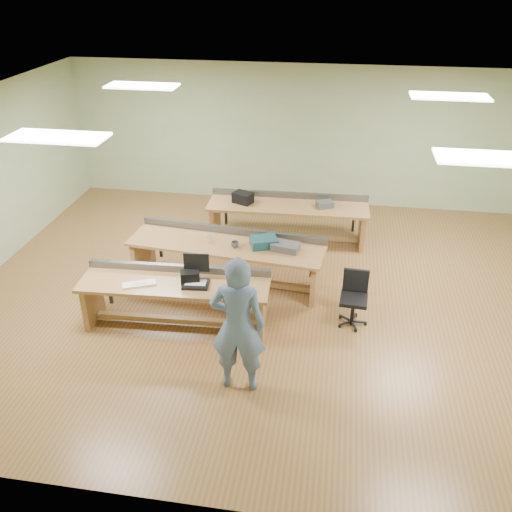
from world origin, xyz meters
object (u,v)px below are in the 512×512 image
(camera_bag, at_px, (190,277))
(parts_bin_grey, at_px, (285,247))
(task_chair, at_px, (353,305))
(drinks_can, at_px, (209,238))
(workbench_mid, at_px, (227,252))
(workbench_back, at_px, (288,213))
(laptop_base, at_px, (196,284))
(workbench_front, at_px, (176,293))
(person, at_px, (238,326))
(mug, at_px, (235,244))
(parts_bin_teal, at_px, (264,242))

(camera_bag, bearing_deg, parts_bin_grey, 27.01)
(camera_bag, distance_m, task_chair, 2.46)
(task_chair, bearing_deg, drinks_can, 164.19)
(workbench_mid, height_order, workbench_back, same)
(task_chair, distance_m, drinks_can, 2.58)
(workbench_back, relative_size, task_chair, 3.64)
(workbench_back, relative_size, laptop_base, 8.31)
(workbench_front, relative_size, workbench_back, 0.91)
(laptop_base, relative_size, task_chair, 0.44)
(drinks_can, bearing_deg, workbench_front, -99.26)
(camera_bag, bearing_deg, person, -68.85)
(workbench_back, xyz_separation_m, mug, (-0.67, -1.87, 0.24))
(parts_bin_teal, xyz_separation_m, mug, (-0.46, -0.11, -0.03))
(workbench_mid, xyz_separation_m, parts_bin_grey, (0.98, -0.10, 0.24))
(workbench_front, xyz_separation_m, person, (1.16, -1.16, 0.39))
(task_chair, bearing_deg, workbench_mid, 161.23)
(workbench_mid, distance_m, task_chair, 2.28)
(person, relative_size, camera_bag, 6.97)
(task_chair, bearing_deg, camera_bag, -165.72)
(workbench_back, height_order, person, person)
(mug, xyz_separation_m, drinks_can, (-0.45, 0.11, 0.02))
(person, xyz_separation_m, parts_bin_teal, (-0.04, 2.45, -0.12))
(parts_bin_grey, bearing_deg, person, -97.72)
(workbench_back, distance_m, camera_bag, 3.24)
(workbench_mid, distance_m, parts_bin_grey, 1.02)
(workbench_back, xyz_separation_m, laptop_base, (-1.00, -3.10, 0.21))
(person, bearing_deg, laptop_base, -55.39)
(workbench_front, xyz_separation_m, mug, (0.66, 1.18, 0.25))
(task_chair, relative_size, drinks_can, 6.27)
(workbench_mid, distance_m, workbench_back, 1.92)
(workbench_front, distance_m, camera_bag, 0.37)
(laptop_base, bearing_deg, parts_bin_teal, 53.95)
(person, bearing_deg, parts_bin_grey, -99.72)
(parts_bin_grey, bearing_deg, workbench_front, -140.58)
(parts_bin_grey, distance_m, drinks_can, 1.27)
(task_chair, bearing_deg, workbench_back, 119.59)
(workbench_mid, relative_size, person, 1.76)
(laptop_base, distance_m, task_chair, 2.37)
(workbench_back, height_order, laptop_base, workbench_back)
(person, xyz_separation_m, laptop_base, (-0.83, 1.11, -0.17))
(workbench_back, relative_size, camera_bag, 11.35)
(workbench_mid, height_order, laptop_base, workbench_mid)
(parts_bin_grey, bearing_deg, workbench_back, 94.75)
(task_chair, xyz_separation_m, mug, (-1.93, 0.73, 0.49))
(task_chair, bearing_deg, parts_bin_grey, 149.31)
(parts_bin_grey, bearing_deg, workbench_mid, 174.07)
(workbench_back, height_order, task_chair, workbench_back)
(workbench_back, bearing_deg, parts_bin_grey, -86.82)
(parts_bin_grey, distance_m, mug, 0.82)
(workbench_back, height_order, mug, workbench_back)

